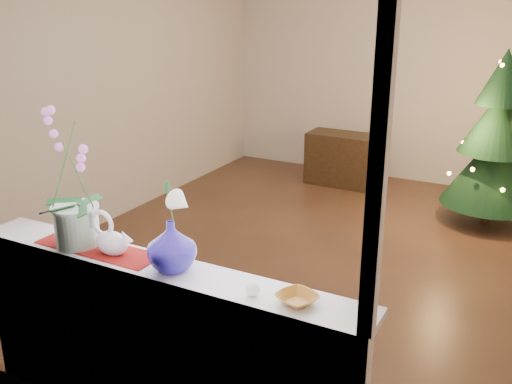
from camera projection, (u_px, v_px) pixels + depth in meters
ground at (328, 253)px, 5.04m from camera, size 5.00×5.00×0.00m
wall_back at (410, 69)px, 6.68m from camera, size 4.50×0.10×2.70m
wall_front at (133, 188)px, 2.51m from camera, size 4.50×0.10×2.70m
wall_left at (119, 83)px, 5.60m from camera, size 0.10×5.00×2.70m
window_apron at (151, 359)px, 2.84m from camera, size 2.20×0.08×0.88m
windowsill at (157, 268)px, 2.77m from camera, size 2.20×0.26×0.04m
window_frame at (132, 108)px, 2.42m from camera, size 2.22×0.06×1.60m
runner at (97, 249)px, 2.93m from camera, size 0.70×0.20×0.01m
orchid_pot at (71, 180)px, 2.86m from camera, size 0.30×0.30×0.72m
swan at (111, 234)px, 2.84m from camera, size 0.26×0.15×0.21m
blue_vase at (171, 242)px, 2.67m from camera, size 0.28×0.28×0.28m
lily at (169, 192)px, 2.59m from camera, size 0.16×0.09×0.21m
paperweight at (253, 289)px, 2.46m from camera, size 0.08×0.08×0.07m
amber_dish at (297, 300)px, 2.41m from camera, size 0.19×0.19×0.04m
xmas_tree at (496, 139)px, 5.48m from camera, size 1.12×1.12×1.71m
side_table at (342, 159)px, 6.81m from camera, size 0.83×0.42×0.62m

